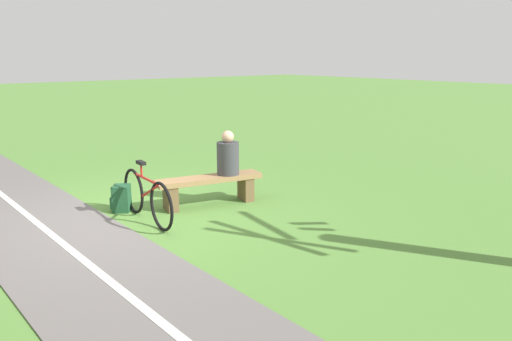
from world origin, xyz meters
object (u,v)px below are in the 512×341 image
object	(u,v)px
bench	(209,185)
person_seated	(228,156)
bicycle	(147,197)
backpack	(121,198)

from	to	relation	value
bench	person_seated	world-z (taller)	person_seated
bench	bicycle	distance (m)	1.17
person_seated	bicycle	size ratio (longest dim) A/B	0.43
bicycle	backpack	size ratio (longest dim) A/B	4.07
bicycle	backpack	distance (m)	0.73
person_seated	bicycle	distance (m)	1.54
bench	bicycle	xyz separation A→B (m)	(1.16, 0.11, 0.04)
bench	bicycle	world-z (taller)	bicycle
bench	backpack	size ratio (longest dim) A/B	4.29
person_seated	backpack	size ratio (longest dim) A/B	1.74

